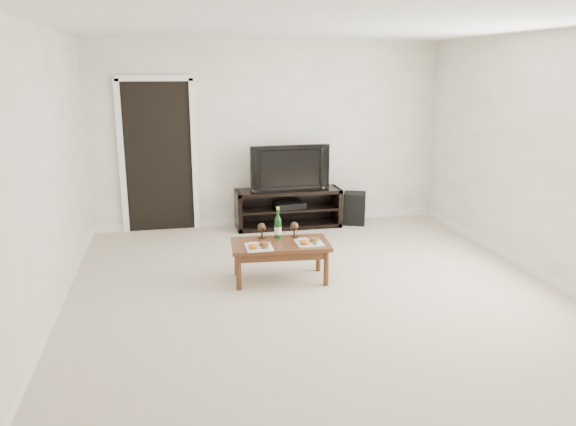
# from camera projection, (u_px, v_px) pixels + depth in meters

# --- Properties ---
(floor) EXTENTS (5.50, 5.50, 0.00)m
(floor) POSITION_uv_depth(u_px,v_px,m) (318.00, 294.00, 5.68)
(floor) COLOR beige
(floor) RESTS_ON ground
(back_wall) EXTENTS (5.00, 0.04, 2.60)m
(back_wall) POSITION_uv_depth(u_px,v_px,m) (269.00, 135.00, 7.98)
(back_wall) COLOR white
(back_wall) RESTS_ON ground
(ceiling) EXTENTS (5.00, 5.50, 0.04)m
(ceiling) POSITION_uv_depth(u_px,v_px,m) (321.00, 22.00, 5.03)
(ceiling) COLOR white
(ceiling) RESTS_ON back_wall
(doorway) EXTENTS (0.90, 0.02, 2.05)m
(doorway) POSITION_uv_depth(u_px,v_px,m) (159.00, 158.00, 7.71)
(doorway) COLOR black
(doorway) RESTS_ON ground
(media_console) EXTENTS (1.49, 0.45, 0.55)m
(media_console) POSITION_uv_depth(u_px,v_px,m) (288.00, 208.00, 8.02)
(media_console) COLOR black
(media_console) RESTS_ON ground
(television) EXTENTS (1.13, 0.19, 0.65)m
(television) POSITION_uv_depth(u_px,v_px,m) (288.00, 167.00, 7.87)
(television) COLOR black
(television) RESTS_ON media_console
(av_receiver) EXTENTS (0.44, 0.35, 0.08)m
(av_receiver) POSITION_uv_depth(u_px,v_px,m) (290.00, 205.00, 8.01)
(av_receiver) COLOR black
(av_receiver) RESTS_ON media_console
(subwoofer) EXTENTS (0.40, 0.40, 0.46)m
(subwoofer) POSITION_uv_depth(u_px,v_px,m) (354.00, 208.00, 8.20)
(subwoofer) COLOR black
(subwoofer) RESTS_ON ground
(coffee_table) EXTENTS (1.07, 0.64, 0.42)m
(coffee_table) POSITION_uv_depth(u_px,v_px,m) (280.00, 261.00, 6.01)
(coffee_table) COLOR #552A17
(coffee_table) RESTS_ON ground
(plate_left) EXTENTS (0.27, 0.27, 0.07)m
(plate_left) POSITION_uv_depth(u_px,v_px,m) (259.00, 245.00, 5.77)
(plate_left) COLOR white
(plate_left) RESTS_ON coffee_table
(plate_right) EXTENTS (0.27, 0.27, 0.07)m
(plate_right) POSITION_uv_depth(u_px,v_px,m) (309.00, 241.00, 5.91)
(plate_right) COLOR white
(plate_right) RESTS_ON coffee_table
(wine_bottle) EXTENTS (0.07, 0.07, 0.35)m
(wine_bottle) POSITION_uv_depth(u_px,v_px,m) (278.00, 223.00, 6.07)
(wine_bottle) COLOR #0F3713
(wine_bottle) RESTS_ON coffee_table
(goblet_left) EXTENTS (0.09, 0.09, 0.17)m
(goblet_left) POSITION_uv_depth(u_px,v_px,m) (262.00, 231.00, 6.09)
(goblet_left) COLOR #372B1E
(goblet_left) RESTS_ON coffee_table
(goblet_right) EXTENTS (0.09, 0.09, 0.17)m
(goblet_right) POSITION_uv_depth(u_px,v_px,m) (294.00, 229.00, 6.14)
(goblet_right) COLOR #372B1E
(goblet_right) RESTS_ON coffee_table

